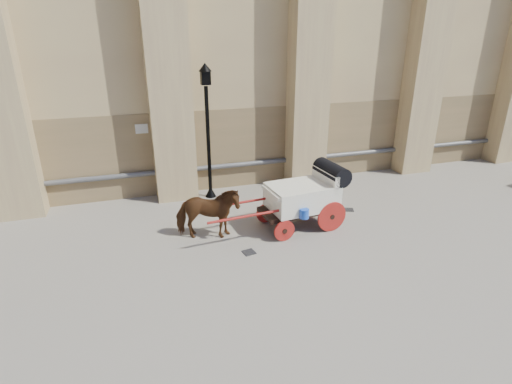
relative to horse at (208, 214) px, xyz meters
name	(u,v)px	position (x,y,z in m)	size (l,w,h in m)	color
ground	(228,238)	(0.54, -0.17, -0.78)	(90.00, 90.00, 0.00)	slate
horse	(208,214)	(0.00, 0.00, 0.00)	(0.84, 1.85, 1.56)	brown
carriage	(306,194)	(3.02, -0.07, 0.25)	(4.46, 1.67, 1.92)	black
street_lamp	(208,129)	(0.70, 3.10, 1.71)	(0.44, 0.44, 4.66)	black
drain_grate_near	(249,252)	(0.88, -1.14, -0.77)	(0.32, 0.32, 0.01)	black
drain_grate_far	(349,210)	(4.89, 0.51, -0.77)	(0.32, 0.32, 0.01)	black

